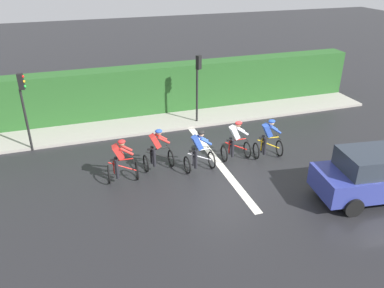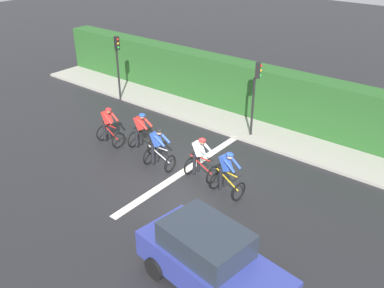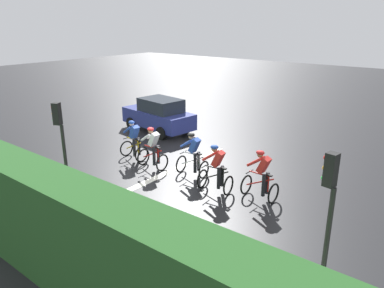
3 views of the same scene
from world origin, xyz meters
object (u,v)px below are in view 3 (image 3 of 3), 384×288
object	(u,v)px
cyclist_second	(216,170)
cyclist_trailing	(134,141)
cyclist_mid	(193,156)
cyclist_fourth	(153,149)
car_navy	(159,115)
cyclist_lead	(261,176)
traffic_light_near_crossing	(61,140)
traffic_light_far_junction	(328,210)

from	to	relation	value
cyclist_second	cyclist_trailing	xyz separation A→B (m)	(-0.46, -4.47, 0.00)
cyclist_second	cyclist_trailing	world-z (taller)	same
cyclist_mid	cyclist_fourth	size ratio (longest dim) A/B	1.00
cyclist_mid	cyclist_trailing	distance (m)	3.01
cyclist_fourth	cyclist_trailing	xyz separation A→B (m)	(-0.24, -1.32, 0.00)
cyclist_mid	car_navy	size ratio (longest dim) A/B	0.39
cyclist_lead	cyclist_mid	world-z (taller)	same
cyclist_fourth	cyclist_trailing	world-z (taller)	same
cyclist_lead	cyclist_second	distance (m)	1.52
cyclist_mid	cyclist_trailing	world-z (taller)	same
cyclist_second	cyclist_mid	xyz separation A→B (m)	(-0.61, -1.46, 0.00)
cyclist_lead	traffic_light_near_crossing	xyz separation A→B (m)	(4.24, -4.39, 1.43)
car_navy	cyclist_lead	bearing A→B (deg)	64.96
cyclist_lead	cyclist_second	xyz separation A→B (m)	(0.44, -1.45, 0.00)
cyclist_second	traffic_light_near_crossing	size ratio (longest dim) A/B	0.50
cyclist_fourth	cyclist_trailing	distance (m)	1.34
car_navy	traffic_light_far_junction	xyz separation A→B (m)	(7.34, 11.16, 1.35)
cyclist_second	traffic_light_near_crossing	bearing A→B (deg)	-37.73
cyclist_fourth	traffic_light_far_junction	distance (m)	8.64
cyclist_second	cyclist_fourth	distance (m)	3.16
cyclist_mid	traffic_light_far_junction	distance (m)	7.34
cyclist_fourth	car_navy	bearing A→B (deg)	-139.59
car_navy	cyclist_trailing	bearing A→B (deg)	28.76
cyclist_second	traffic_light_near_crossing	world-z (taller)	traffic_light_near_crossing
cyclist_lead	cyclist_mid	size ratio (longest dim) A/B	1.00
cyclist_mid	traffic_light_near_crossing	size ratio (longest dim) A/B	0.50
traffic_light_far_junction	traffic_light_near_crossing	bearing A→B (deg)	-85.43
cyclist_second	traffic_light_near_crossing	distance (m)	5.00
cyclist_lead	traffic_light_near_crossing	bearing A→B (deg)	-45.99
cyclist_mid	traffic_light_far_junction	size ratio (longest dim) A/B	0.50
cyclist_second	cyclist_trailing	bearing A→B (deg)	-95.85
cyclist_fourth	traffic_light_near_crossing	size ratio (longest dim) A/B	0.50
cyclist_fourth	traffic_light_far_junction	world-z (taller)	traffic_light_far_junction
cyclist_lead	car_navy	size ratio (longest dim) A/B	0.39
cyclist_trailing	traffic_light_near_crossing	xyz separation A→B (m)	(4.25, 1.53, 1.43)
cyclist_fourth	traffic_light_near_crossing	xyz separation A→B (m)	(4.02, 0.21, 1.43)
cyclist_lead	cyclist_mid	bearing A→B (deg)	-93.27
traffic_light_near_crossing	cyclist_fourth	bearing A→B (deg)	-176.96
cyclist_mid	cyclist_second	bearing A→B (deg)	67.34
cyclist_second	cyclist_fourth	size ratio (longest dim) A/B	1.00
cyclist_mid	cyclist_fourth	distance (m)	1.73
traffic_light_near_crossing	cyclist_lead	bearing A→B (deg)	134.01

